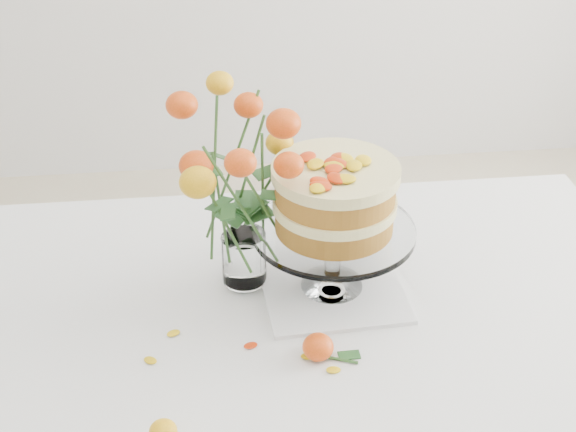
# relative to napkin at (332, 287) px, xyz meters

# --- Properties ---
(table) EXTENTS (1.43, 0.93, 0.76)m
(table) POSITION_rel_napkin_xyz_m (-0.05, -0.06, -0.09)
(table) COLOR tan
(table) RESTS_ON ground
(napkin) EXTENTS (0.29, 0.29, 0.01)m
(napkin) POSITION_rel_napkin_xyz_m (0.00, 0.00, 0.00)
(napkin) COLOR white
(napkin) RESTS_ON table
(cake_stand) EXTENTS (0.31, 0.31, 0.28)m
(cake_stand) POSITION_rel_napkin_xyz_m (0.00, 0.00, 0.19)
(cake_stand) COLOR silver
(cake_stand) RESTS_ON napkin
(rose_vase) EXTENTS (0.31, 0.31, 0.44)m
(rose_vase) POSITION_rel_napkin_xyz_m (-0.17, 0.04, 0.26)
(rose_vase) COLOR silver
(rose_vase) RESTS_ON table
(loose_rose_near) EXTENTS (0.08, 0.05, 0.04)m
(loose_rose_near) POSITION_rel_napkin_xyz_m (-0.33, -0.36, 0.01)
(loose_rose_near) COLOR yellow
(loose_rose_near) RESTS_ON table
(loose_rose_far) EXTENTS (0.10, 0.06, 0.05)m
(loose_rose_far) POSITION_rel_napkin_xyz_m (-0.06, -0.20, 0.02)
(loose_rose_far) COLOR #BF4409
(loose_rose_far) RESTS_ON table
(stray_petal_a) EXTENTS (0.03, 0.02, 0.00)m
(stray_petal_a) POSITION_rel_napkin_xyz_m (-0.17, -0.16, -0.00)
(stray_petal_a) COLOR yellow
(stray_petal_a) RESTS_ON table
(stray_petal_b) EXTENTS (0.03, 0.02, 0.00)m
(stray_petal_b) POSITION_rel_napkin_xyz_m (-0.07, -0.20, -0.00)
(stray_petal_b) COLOR yellow
(stray_petal_b) RESTS_ON table
(stray_petal_c) EXTENTS (0.03, 0.02, 0.00)m
(stray_petal_c) POSITION_rel_napkin_xyz_m (-0.03, -0.24, -0.00)
(stray_petal_c) COLOR yellow
(stray_petal_c) RESTS_ON table
(stray_petal_d) EXTENTS (0.03, 0.02, 0.00)m
(stray_petal_d) POSITION_rel_napkin_xyz_m (-0.31, -0.11, -0.00)
(stray_petal_d) COLOR yellow
(stray_petal_d) RESTS_ON table
(stray_petal_e) EXTENTS (0.03, 0.02, 0.00)m
(stray_petal_e) POSITION_rel_napkin_xyz_m (-0.35, -0.18, -0.00)
(stray_petal_e) COLOR yellow
(stray_petal_e) RESTS_ON table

